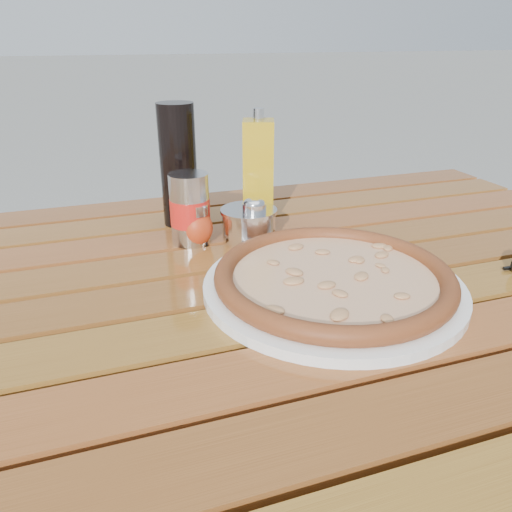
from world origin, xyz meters
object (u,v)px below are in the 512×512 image
object	(u,v)px
plate	(333,286)
oregano_shaker	(254,222)
table	(260,325)
pepper_shaker	(197,223)
pizza	(334,276)
olive_oil_cruet	(258,172)
dark_bottle	(178,166)
parmesan_tin	(249,225)
soda_can	(190,209)

from	to	relation	value
plate	oregano_shaker	world-z (taller)	oregano_shaker
plate	oregano_shaker	bearing A→B (deg)	103.85
table	pepper_shaker	distance (m)	0.21
pizza	olive_oil_cruet	world-z (taller)	olive_oil_cruet
oregano_shaker	dark_bottle	world-z (taller)	dark_bottle
dark_bottle	olive_oil_cruet	xyz separation A→B (m)	(0.14, -0.04, -0.01)
table	plate	size ratio (longest dim) A/B	3.89
olive_oil_cruet	table	bearing A→B (deg)	-108.29
dark_bottle	olive_oil_cruet	size ratio (longest dim) A/B	1.05
pepper_shaker	plate	bearing A→B (deg)	-58.14
oregano_shaker	olive_oil_cruet	distance (m)	0.12
pepper_shaker	dark_bottle	bearing A→B (deg)	92.30
plate	oregano_shaker	size ratio (longest dim) A/B	4.39
table	olive_oil_cruet	bearing A→B (deg)	71.71
oregano_shaker	parmesan_tin	world-z (taller)	oregano_shaker
parmesan_tin	dark_bottle	bearing A→B (deg)	124.85
soda_can	pepper_shaker	bearing A→B (deg)	-62.23
pizza	dark_bottle	world-z (taller)	dark_bottle
plate	parmesan_tin	distance (m)	0.22
pizza	parmesan_tin	distance (m)	0.22
soda_can	olive_oil_cruet	world-z (taller)	olive_oil_cruet
oregano_shaker	dark_bottle	size ratio (longest dim) A/B	0.37
pepper_shaker	parmesan_tin	xyz separation A→B (m)	(0.09, -0.02, -0.01)
parmesan_tin	plate	bearing A→B (deg)	-75.41
olive_oil_cruet	parmesan_tin	size ratio (longest dim) A/B	2.15
dark_bottle	soda_can	distance (m)	0.11
olive_oil_cruet	parmesan_tin	distance (m)	0.12
parmesan_tin	soda_can	bearing A→B (deg)	161.66
table	olive_oil_cruet	world-z (taller)	olive_oil_cruet
plate	pizza	xyz separation A→B (m)	(-0.00, 0.00, 0.02)
plate	soda_can	bearing A→B (deg)	121.64
pizza	olive_oil_cruet	distance (m)	0.31
pizza	soda_can	xyz separation A→B (m)	(-0.15, 0.24, 0.04)
table	pepper_shaker	xyz separation A→B (m)	(-0.06, 0.16, 0.11)
pizza	oregano_shaker	distance (m)	0.20
oregano_shaker	dark_bottle	xyz separation A→B (m)	(-0.10, 0.14, 0.07)
oregano_shaker	pizza	bearing A→B (deg)	-76.15
olive_oil_cruet	oregano_shaker	bearing A→B (deg)	-112.73
plate	table	bearing A→B (deg)	142.86
plate	oregano_shaker	xyz separation A→B (m)	(-0.05, 0.20, 0.03)
table	plate	bearing A→B (deg)	-37.14
oregano_shaker	soda_can	size ratio (longest dim) A/B	0.68
dark_bottle	parmesan_tin	xyz separation A→B (m)	(0.09, -0.13, -0.08)
olive_oil_cruet	parmesan_tin	world-z (taller)	olive_oil_cruet
pepper_shaker	olive_oil_cruet	world-z (taller)	olive_oil_cruet
dark_bottle	olive_oil_cruet	bearing A→B (deg)	-16.71
oregano_shaker	olive_oil_cruet	xyz separation A→B (m)	(0.04, 0.10, 0.06)
pepper_shaker	dark_bottle	size ratio (longest dim) A/B	0.37
pizza	olive_oil_cruet	xyz separation A→B (m)	(-0.01, 0.30, 0.07)
oregano_shaker	olive_oil_cruet	world-z (taller)	olive_oil_cruet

